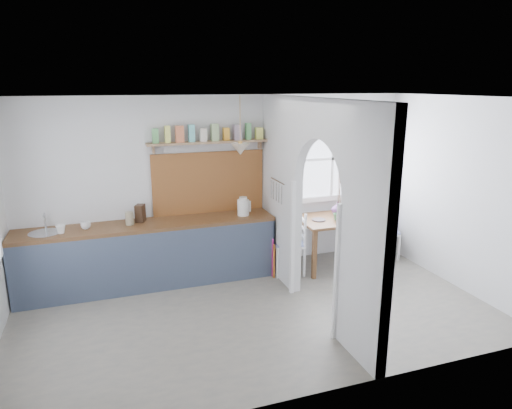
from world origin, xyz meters
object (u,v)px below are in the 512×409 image
object	(u,v)px
chair_left	(288,242)
kettle	(243,206)
dining_table	(337,242)
chair_right	(386,230)
vase	(338,208)

from	to	relation	value
chair_left	kettle	size ratio (longest dim) A/B	3.51
dining_table	chair_right	bearing A→B (deg)	5.27
chair_right	vase	bearing A→B (deg)	108.60
chair_right	kettle	bearing A→B (deg)	110.87
chair_right	vase	xyz separation A→B (m)	(-0.87, 0.07, 0.43)
chair_left	kettle	bearing A→B (deg)	-95.82
kettle	vase	xyz separation A→B (m)	(1.53, -0.02, -0.16)
vase	kettle	bearing A→B (deg)	179.07
vase	chair_right	bearing A→B (deg)	-4.50
chair_right	kettle	world-z (taller)	kettle
chair_left	chair_right	world-z (taller)	chair_left
chair_left	kettle	world-z (taller)	kettle
chair_right	vase	size ratio (longest dim) A/B	4.32
dining_table	chair_right	distance (m)	0.95
dining_table	kettle	xyz separation A→B (m)	(-1.46, 0.18, 0.65)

